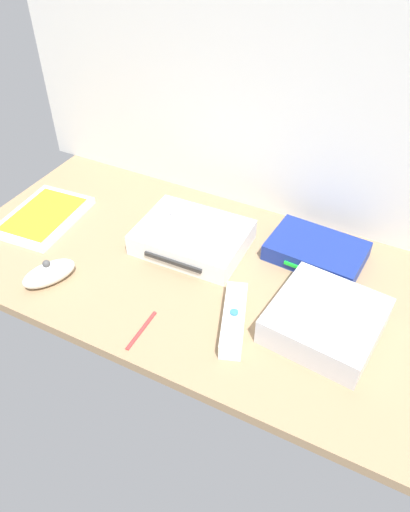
{
  "coord_description": "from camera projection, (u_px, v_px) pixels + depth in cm",
  "views": [
    {
      "loc": [
        31.16,
        -60.63,
        63.34
      ],
      "look_at": [
        0.0,
        0.0,
        4.0
      ],
      "focal_mm": 34.48,
      "sensor_mm": 36.0,
      "label": 1
    }
  ],
  "objects": [
    {
      "name": "remote_wand",
      "position": [
        234.0,
        319.0,
        0.82
      ],
      "size": [
        8.38,
        15.15,
        3.4
      ],
      "rotation": [
        0.0,
        0.0,
        0.34
      ],
      "color": "white",
      "rests_on": "ground_plane"
    },
    {
      "name": "game_console",
      "position": [
        192.0,
        237.0,
        0.97
      ],
      "size": [
        21.4,
        16.92,
        4.4
      ],
      "rotation": [
        0.0,
        0.0,
        0.03
      ],
      "color": "white",
      "rests_on": "ground_plane"
    },
    {
      "name": "game_case",
      "position": [
        44.0,
        216.0,
        1.05
      ],
      "size": [
        15.02,
        19.99,
        1.56
      ],
      "rotation": [
        0.0,
        0.0,
        0.08
      ],
      "color": "white",
      "rests_on": "ground_plane"
    },
    {
      "name": "stylus_pen",
      "position": [
        141.0,
        329.0,
        0.82
      ],
      "size": [
        0.87,
        9.01,
        0.7
      ],
      "primitive_type": "cylinder",
      "rotation": [
        0.0,
        1.57,
        1.59
      ],
      "color": "red",
      "rests_on": "ground_plane"
    },
    {
      "name": "back_wall",
      "position": [
        267.0,
        59.0,
        0.88
      ],
      "size": [
        110.0,
        1.2,
        64.0
      ],
      "primitive_type": "cube",
      "color": "silver",
      "rests_on": "ground"
    },
    {
      "name": "remote_classic_pad",
      "position": [
        192.0,
        223.0,
        0.96
      ],
      "size": [
        14.6,
        8.37,
        2.4
      ],
      "rotation": [
        0.0,
        0.0,
        0.03
      ],
      "color": "white",
      "rests_on": "game_console"
    },
    {
      "name": "ground_plane",
      "position": [
        205.0,
        276.0,
        0.94
      ],
      "size": [
        100.0,
        48.0,
        2.0
      ],
      "primitive_type": "cube",
      "color": "#9E7F5B",
      "rests_on": "ground"
    },
    {
      "name": "network_router",
      "position": [
        316.0,
        251.0,
        0.95
      ],
      "size": [
        18.75,
        13.23,
        3.4
      ],
      "rotation": [
        0.0,
        0.0,
        -0.07
      ],
      "color": "navy",
      "rests_on": "ground_plane"
    },
    {
      "name": "mini_computer",
      "position": [
        325.0,
        320.0,
        0.8
      ],
      "size": [
        18.68,
        18.68,
        5.3
      ],
      "rotation": [
        0.0,
        0.0,
        -0.1
      ],
      "color": "silver",
      "rests_on": "ground_plane"
    },
    {
      "name": "remote_nunchuk",
      "position": [
        49.0,
        273.0,
        0.9
      ],
      "size": [
        8.36,
        10.92,
        5.1
      ],
      "rotation": [
        0.0,
        0.0,
        -0.46
      ],
      "color": "white",
      "rests_on": "ground_plane"
    }
  ]
}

